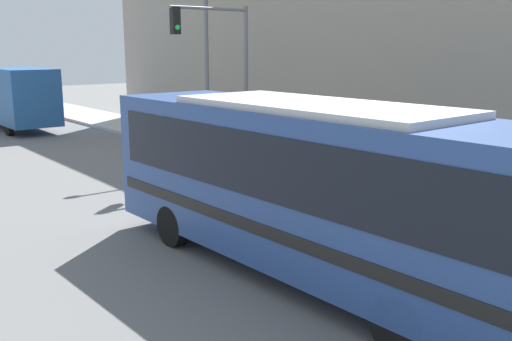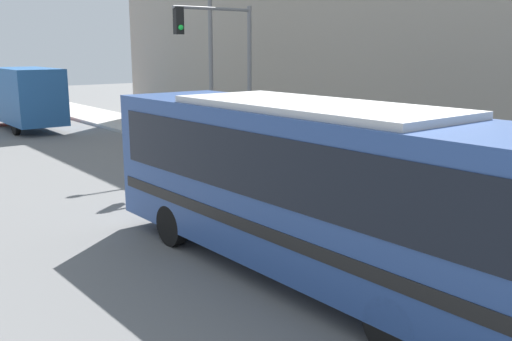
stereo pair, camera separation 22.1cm
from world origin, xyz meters
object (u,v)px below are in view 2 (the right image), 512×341
Objects in this scene: city_bus at (310,179)px; street_lamp at (204,48)px; parking_meter at (311,148)px; delivery_truck at (25,97)px; traffic_light_pole at (226,57)px; fire_hydrant at (404,187)px.

city_bus is 1.50× the size of street_lamp.
parking_meter is at bearing 45.10° from city_bus.
city_bus is 24.42m from delivery_truck.
traffic_light_pole reaches higher than delivery_truck.
delivery_truck is at bearing 101.96° from traffic_light_pole.
city_bus is at bearing -158.88° from fire_hydrant.
fire_hydrant is (5.69, 2.20, -1.43)m from city_bus.
delivery_truck reaches higher than parking_meter.
city_bus is at bearing -114.10° from street_lamp.
delivery_truck is at bearing 102.43° from parking_meter.
fire_hydrant is 11.03m from street_lamp.
fire_hydrant is at bearing -90.00° from parking_meter.
traffic_light_pole is at bearing 97.01° from fire_hydrant.
parking_meter is (4.03, -18.27, -0.70)m from delivery_truck.
delivery_truck is 12.73m from street_lamp.
delivery_truck is (1.67, 24.37, -0.16)m from city_bus.
delivery_truck reaches higher than fire_hydrant.
delivery_truck is 5.24× the size of parking_meter.
street_lamp reaches higher than fire_hydrant.
street_lamp is (-0.08, 6.44, 3.26)m from parking_meter.
fire_hydrant is 0.51× the size of parking_meter.
parking_meter is (5.69, 6.09, -0.85)m from city_bus.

